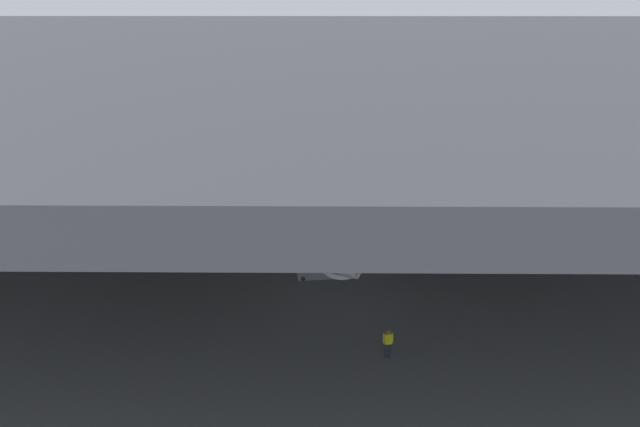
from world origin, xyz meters
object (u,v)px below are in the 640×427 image
(crew_worker_by_stairs, at_px, (308,252))
(baggage_tug, at_px, (223,187))
(crew_worker_near_nose, at_px, (388,342))
(airplane_distant, at_px, (124,113))
(airplane_main, at_px, (311,185))
(boarding_stairs, at_px, (323,265))

(crew_worker_by_stairs, distance_m, baggage_tug, 19.18)
(crew_worker_near_nose, relative_size, airplane_distant, 0.05)
(baggage_tug, bearing_deg, airplane_main, -45.56)
(boarding_stairs, distance_m, baggage_tug, 21.24)
(crew_worker_near_nose, bearing_deg, airplane_main, 102.41)
(boarding_stairs, height_order, baggage_tug, boarding_stairs)
(airplane_main, distance_m, crew_worker_near_nose, 20.81)
(crew_worker_by_stairs, bearing_deg, crew_worker_near_nose, -69.55)
(airplane_main, distance_m, baggage_tug, 12.81)
(crew_worker_near_nose, height_order, crew_worker_by_stairs, crew_worker_by_stairs)
(baggage_tug, bearing_deg, airplane_distant, 124.67)
(crew_worker_near_nose, bearing_deg, boarding_stairs, 108.37)
(boarding_stairs, bearing_deg, airplane_distant, 121.62)
(boarding_stairs, relative_size, baggage_tug, 1.85)
(airplane_main, bearing_deg, baggage_tug, 134.44)
(airplane_main, relative_size, baggage_tug, 14.35)
(airplane_main, height_order, crew_worker_near_nose, airplane_main)
(crew_worker_near_nose, height_order, airplane_distant, airplane_distant)
(airplane_distant, bearing_deg, airplane_main, -52.41)
(crew_worker_by_stairs, distance_m, airplane_distant, 48.34)
(crew_worker_near_nose, bearing_deg, crew_worker_by_stairs, 110.45)
(boarding_stairs, distance_m, crew_worker_near_nose, 10.79)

